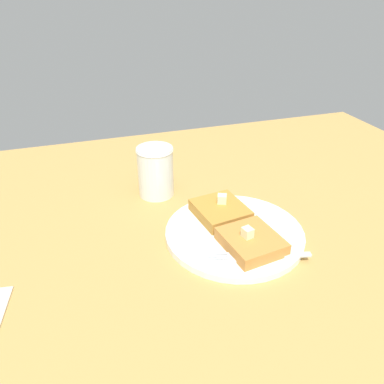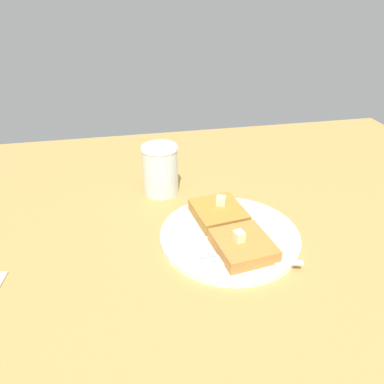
# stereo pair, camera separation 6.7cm
# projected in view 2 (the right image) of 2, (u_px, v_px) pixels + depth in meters

# --- Properties ---
(table_surface) EXTENTS (1.20, 1.20, 0.02)m
(table_surface) POSITION_uv_depth(u_px,v_px,m) (250.00, 280.00, 0.56)
(table_surface) COLOR #B08746
(table_surface) RESTS_ON ground
(plate) EXTENTS (0.23, 0.23, 0.01)m
(plate) POSITION_uv_depth(u_px,v_px,m) (229.00, 236.00, 0.63)
(plate) COLOR white
(plate) RESTS_ON table_surface
(toast_slice_left) EXTENTS (0.10, 0.09, 0.02)m
(toast_slice_left) POSITION_uv_depth(u_px,v_px,m) (243.00, 245.00, 0.58)
(toast_slice_left) COLOR #BD7A36
(toast_slice_left) RESTS_ON plate
(toast_slice_middle) EXTENTS (0.10, 0.09, 0.02)m
(toast_slice_middle) POSITION_uv_depth(u_px,v_px,m) (218.00, 213.00, 0.66)
(toast_slice_middle) COLOR #B07A2E
(toast_slice_middle) RESTS_ON plate
(butter_pat_primary) EXTENTS (0.02, 0.02, 0.02)m
(butter_pat_primary) POSITION_uv_depth(u_px,v_px,m) (239.00, 236.00, 0.57)
(butter_pat_primary) COLOR beige
(butter_pat_primary) RESTS_ON toast_slice_left
(butter_pat_secondary) EXTENTS (0.02, 0.02, 0.02)m
(butter_pat_secondary) POSITION_uv_depth(u_px,v_px,m) (221.00, 201.00, 0.66)
(butter_pat_secondary) COLOR beige
(butter_pat_secondary) RESTS_ON toast_slice_middle
(fork) EXTENTS (0.05, 0.16, 0.00)m
(fork) POSITION_uv_depth(u_px,v_px,m) (242.00, 261.00, 0.56)
(fork) COLOR silver
(fork) RESTS_ON plate
(syrup_jar) EXTENTS (0.07, 0.07, 0.10)m
(syrup_jar) POSITION_uv_depth(u_px,v_px,m) (160.00, 171.00, 0.74)
(syrup_jar) COLOR #391B05
(syrup_jar) RESTS_ON table_surface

